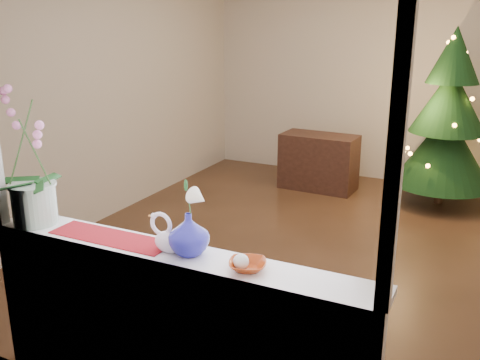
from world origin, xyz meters
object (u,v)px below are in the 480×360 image
Objects in this scene: xmas_tree at (448,118)px; side_table at (319,162)px; blue_vase at (189,231)px; amber_dish at (248,266)px; paperweight at (241,262)px; orchid_pot at (29,157)px; swan at (169,234)px.

xmas_tree is 2.16× the size of side_table.
amber_dish is (0.34, -0.03, -0.10)m from blue_vase.
blue_vase is 0.32m from paperweight.
xmas_tree reaches higher than paperweight.
side_table is at bearing 103.27° from amber_dish.
xmas_tree is at bearing 5.51° from side_table.
xmas_tree is at bearing 79.20° from blue_vase.
blue_vase reaches higher than side_table.
paperweight is 4.23m from xmas_tree.
xmas_tree is (0.79, 4.16, -0.05)m from blue_vase.
orchid_pot is 3.45× the size of swan.
orchid_pot is 1.36m from paperweight.
amber_dish is (1.34, -0.00, -0.37)m from orchid_pot.
xmas_tree is 1.57m from side_table.
orchid_pot is at bearing -178.46° from blue_vase.
side_table is at bearing 98.83° from blue_vase.
swan is at bearing -168.33° from blue_vase.
swan is at bearing -80.27° from side_table.
side_table is (-0.97, 4.12, -0.60)m from amber_dish.
blue_vase is 4.19m from side_table.
swan is at bearing -102.07° from xmas_tree.
paperweight is at bearing -166.31° from amber_dish.
amber_dish is 4.27m from side_table.
swan is 0.25× the size of side_table.
swan is 0.11m from blue_vase.
orchid_pot reaches higher than amber_dish.
amber_dish is (0.03, 0.01, -0.02)m from paperweight.
paperweight is 0.50× the size of amber_dish.
blue_vase is 0.35m from amber_dish.
xmas_tree is (0.90, 4.19, -0.03)m from swan.
orchid_pot reaches higher than side_table.
orchid_pot is 0.85× the size of side_table.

